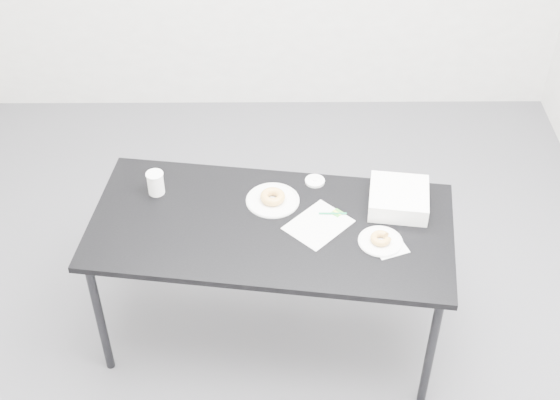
{
  "coord_description": "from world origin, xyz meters",
  "views": [
    {
      "loc": [
        0.04,
        -2.78,
        3.23
      ],
      "look_at": [
        0.06,
        0.02,
        0.78
      ],
      "focal_mm": 50.0,
      "sensor_mm": 36.0,
      "label": 1
    }
  ],
  "objects_px": {
    "donut_far": "(273,197)",
    "bakery_box": "(399,198)",
    "scorecard": "(318,225)",
    "pen": "(333,213)",
    "plate_far": "(273,200)",
    "donut_near": "(381,238)",
    "table": "(271,233)",
    "coffee_cup": "(156,183)",
    "plate_near": "(380,241)"
  },
  "relations": [
    {
      "from": "bakery_box",
      "to": "table",
      "type": "bearing_deg",
      "value": -160.3
    },
    {
      "from": "pen",
      "to": "donut_near",
      "type": "height_order",
      "value": "donut_near"
    },
    {
      "from": "scorecard",
      "to": "pen",
      "type": "distance_m",
      "value": 0.1
    },
    {
      "from": "scorecard",
      "to": "coffee_cup",
      "type": "distance_m",
      "value": 0.81
    },
    {
      "from": "donut_near",
      "to": "coffee_cup",
      "type": "distance_m",
      "value": 1.11
    },
    {
      "from": "donut_near",
      "to": "coffee_cup",
      "type": "relative_size",
      "value": 0.8
    },
    {
      "from": "coffee_cup",
      "to": "plate_near",
      "type": "bearing_deg",
      "value": -18.58
    },
    {
      "from": "scorecard",
      "to": "plate_near",
      "type": "xyz_separation_m",
      "value": [
        0.28,
        -0.12,
        0.0
      ]
    },
    {
      "from": "table",
      "to": "pen",
      "type": "height_order",
      "value": "pen"
    },
    {
      "from": "donut_near",
      "to": "donut_far",
      "type": "relative_size",
      "value": 0.79
    },
    {
      "from": "plate_near",
      "to": "plate_far",
      "type": "relative_size",
      "value": 0.79
    },
    {
      "from": "pen",
      "to": "donut_near",
      "type": "relative_size",
      "value": 1.36
    },
    {
      "from": "plate_near",
      "to": "donut_far",
      "type": "bearing_deg",
      "value": 149.55
    },
    {
      "from": "scorecard",
      "to": "pen",
      "type": "height_order",
      "value": "pen"
    },
    {
      "from": "donut_far",
      "to": "coffee_cup",
      "type": "xyz_separation_m",
      "value": [
        -0.56,
        0.07,
        0.03
      ]
    },
    {
      "from": "donut_far",
      "to": "scorecard",
      "type": "bearing_deg",
      "value": -38.67
    },
    {
      "from": "plate_near",
      "to": "bakery_box",
      "type": "distance_m",
      "value": 0.27
    },
    {
      "from": "plate_near",
      "to": "donut_near",
      "type": "xyz_separation_m",
      "value": [
        0.0,
        0.0,
        0.02
      ]
    },
    {
      "from": "pen",
      "to": "plate_near",
      "type": "height_order",
      "value": "pen"
    },
    {
      "from": "coffee_cup",
      "to": "donut_far",
      "type": "bearing_deg",
      "value": -6.75
    },
    {
      "from": "donut_near",
      "to": "plate_far",
      "type": "height_order",
      "value": "donut_near"
    },
    {
      "from": "plate_far",
      "to": "donut_near",
      "type": "bearing_deg",
      "value": -30.45
    },
    {
      "from": "donut_far",
      "to": "plate_near",
      "type": "bearing_deg",
      "value": -30.45
    },
    {
      "from": "scorecard",
      "to": "plate_far",
      "type": "xyz_separation_m",
      "value": [
        -0.21,
        0.17,
        0.0
      ]
    },
    {
      "from": "table",
      "to": "donut_near",
      "type": "xyz_separation_m",
      "value": [
        0.5,
        -0.12,
        0.08
      ]
    },
    {
      "from": "pen",
      "to": "bakery_box",
      "type": "height_order",
      "value": "bakery_box"
    },
    {
      "from": "plate_near",
      "to": "donut_far",
      "type": "distance_m",
      "value": 0.57
    },
    {
      "from": "scorecard",
      "to": "bakery_box",
      "type": "xyz_separation_m",
      "value": [
        0.38,
        0.13,
        0.04
      ]
    },
    {
      "from": "table",
      "to": "coffee_cup",
      "type": "height_order",
      "value": "coffee_cup"
    },
    {
      "from": "table",
      "to": "plate_near",
      "type": "relative_size",
      "value": 8.78
    },
    {
      "from": "coffee_cup",
      "to": "bakery_box",
      "type": "relative_size",
      "value": 0.43
    },
    {
      "from": "plate_far",
      "to": "donut_far",
      "type": "height_order",
      "value": "donut_far"
    },
    {
      "from": "table",
      "to": "donut_far",
      "type": "relative_size",
      "value": 14.72
    },
    {
      "from": "pen",
      "to": "table",
      "type": "bearing_deg",
      "value": -166.49
    },
    {
      "from": "plate_far",
      "to": "bakery_box",
      "type": "distance_m",
      "value": 0.6
    },
    {
      "from": "coffee_cup",
      "to": "bakery_box",
      "type": "distance_m",
      "value": 1.16
    },
    {
      "from": "pen",
      "to": "coffee_cup",
      "type": "distance_m",
      "value": 0.86
    },
    {
      "from": "plate_far",
      "to": "coffee_cup",
      "type": "relative_size",
      "value": 2.16
    },
    {
      "from": "plate_near",
      "to": "scorecard",
      "type": "bearing_deg",
      "value": 157.01
    },
    {
      "from": "donut_far",
      "to": "bakery_box",
      "type": "relative_size",
      "value": 0.44
    },
    {
      "from": "coffee_cup",
      "to": "pen",
      "type": "bearing_deg",
      "value": -11.06
    },
    {
      "from": "scorecard",
      "to": "pen",
      "type": "xyz_separation_m",
      "value": [
        0.07,
        0.07,
        0.01
      ]
    },
    {
      "from": "plate_near",
      "to": "donut_near",
      "type": "distance_m",
      "value": 0.02
    },
    {
      "from": "table",
      "to": "plate_far",
      "type": "bearing_deg",
      "value": 94.86
    },
    {
      "from": "pen",
      "to": "plate_far",
      "type": "height_order",
      "value": "pen"
    },
    {
      "from": "scorecard",
      "to": "table",
      "type": "bearing_deg",
      "value": -137.74
    },
    {
      "from": "donut_far",
      "to": "bakery_box",
      "type": "distance_m",
      "value": 0.6
    },
    {
      "from": "table",
      "to": "plate_far",
      "type": "height_order",
      "value": "plate_far"
    },
    {
      "from": "pen",
      "to": "donut_near",
      "type": "xyz_separation_m",
      "value": [
        0.21,
        -0.19,
        0.02
      ]
    },
    {
      "from": "scorecard",
      "to": "pen",
      "type": "relative_size",
      "value": 2.15
    }
  ]
}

